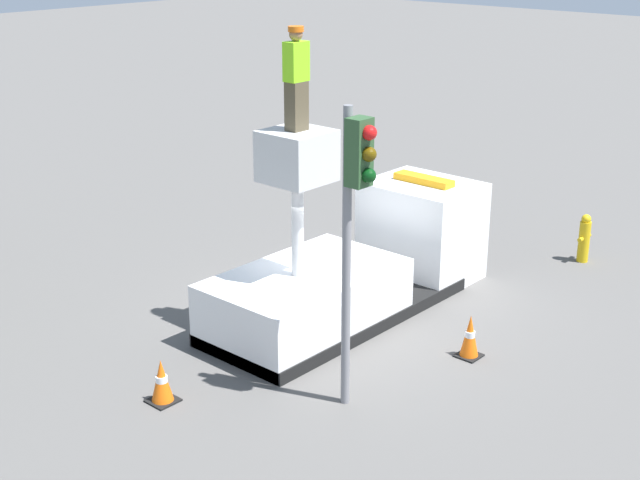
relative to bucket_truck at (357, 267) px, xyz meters
The scene contains 7 objects.
ground_plane 1.03m from the bucket_truck, behind, with size 120.00×120.00×0.00m, color #565451.
bucket_truck is the anchor object (origin of this frame).
worker 4.24m from the bucket_truck, behind, with size 0.40×0.26×1.75m.
traffic_light_pole 4.60m from the bucket_truck, 141.63° to the right, with size 0.34×0.57×4.77m.
fire_hydrant 5.77m from the bucket_truck, 22.64° to the right, with size 0.49×0.25×1.11m.
traffic_cone_rear 4.95m from the bucket_truck, behind, with size 0.44×0.44×0.73m.
traffic_cone_curbside 2.91m from the bucket_truck, 97.07° to the right, with size 0.41×0.41×0.79m.
Camera 1 is at (-12.02, -10.23, 7.23)m, focal length 50.00 mm.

